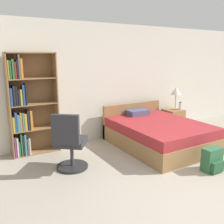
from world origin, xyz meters
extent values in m
plane|color=#A39989|center=(0.00, 0.00, 0.00)|extent=(14.00, 14.00, 0.00)
cube|color=silver|center=(0.00, 3.23, 1.30)|extent=(9.00, 0.06, 2.60)
cube|color=olive|center=(-2.10, 3.01, 0.98)|extent=(0.02, 0.30, 1.96)
cube|color=olive|center=(-1.21, 3.01, 0.98)|extent=(0.02, 0.30, 1.96)
cube|color=brown|center=(-1.66, 3.15, 0.98)|extent=(0.91, 0.01, 1.96)
cube|color=olive|center=(-1.66, 3.01, 0.01)|extent=(0.87, 0.29, 0.02)
cube|color=#7A387F|center=(-2.07, 2.98, 0.21)|extent=(0.03, 0.23, 0.38)
cube|color=beige|center=(-2.02, 2.96, 0.20)|extent=(0.03, 0.18, 0.37)
cube|color=#2D6638|center=(-1.99, 2.98, 0.16)|extent=(0.03, 0.22, 0.29)
cube|color=#2D6638|center=(-1.95, 2.97, 0.24)|extent=(0.03, 0.20, 0.43)
cube|color=black|center=(-1.92, 2.97, 0.22)|extent=(0.03, 0.20, 0.40)
cube|color=teal|center=(-1.88, 2.98, 0.23)|extent=(0.04, 0.21, 0.41)
cube|color=#665B51|center=(-1.83, 2.98, 0.17)|extent=(0.03, 0.21, 0.30)
cube|color=beige|center=(-1.80, 2.96, 0.18)|extent=(0.03, 0.18, 0.32)
cube|color=olive|center=(-1.66, 3.01, 0.50)|extent=(0.87, 0.29, 0.02)
cube|color=gold|center=(-2.06, 2.96, 0.65)|extent=(0.04, 0.18, 0.29)
cube|color=navy|center=(-2.02, 2.98, 0.69)|extent=(0.04, 0.23, 0.37)
cube|color=teal|center=(-1.97, 2.96, 0.67)|extent=(0.04, 0.18, 0.32)
cube|color=orange|center=(-1.93, 2.96, 0.68)|extent=(0.03, 0.18, 0.35)
cube|color=teal|center=(-1.89, 2.95, 0.68)|extent=(0.03, 0.17, 0.34)
cube|color=gold|center=(-1.85, 2.97, 0.67)|extent=(0.04, 0.21, 0.33)
cube|color=black|center=(-1.79, 2.99, 0.70)|extent=(0.04, 0.24, 0.37)
cube|color=orange|center=(-1.74, 2.96, 0.69)|extent=(0.04, 0.18, 0.37)
cube|color=olive|center=(-1.66, 3.01, 0.99)|extent=(0.87, 0.29, 0.02)
cube|color=navy|center=(-2.06, 2.96, 1.16)|extent=(0.04, 0.19, 0.33)
cube|color=black|center=(-2.01, 2.98, 1.18)|extent=(0.04, 0.22, 0.37)
cube|color=black|center=(-1.97, 2.95, 1.18)|extent=(0.03, 0.17, 0.36)
cube|color=black|center=(-1.93, 2.99, 1.15)|extent=(0.03, 0.24, 0.29)
cube|color=gold|center=(-1.89, 2.98, 1.15)|extent=(0.03, 0.23, 0.30)
cube|color=navy|center=(-1.84, 2.98, 1.19)|extent=(0.04, 0.22, 0.38)
cube|color=black|center=(-1.80, 2.96, 1.20)|extent=(0.02, 0.18, 0.40)
cube|color=olive|center=(-1.66, 3.01, 1.48)|extent=(0.87, 0.29, 0.02)
cube|color=gold|center=(-2.07, 2.97, 1.66)|extent=(0.02, 0.20, 0.33)
cube|color=#2D6638|center=(-2.03, 2.98, 1.65)|extent=(0.02, 0.22, 0.33)
cube|color=#2D6638|center=(-1.99, 2.98, 1.67)|extent=(0.04, 0.23, 0.35)
cube|color=maroon|center=(-1.95, 2.96, 1.64)|extent=(0.03, 0.18, 0.30)
cube|color=black|center=(-1.92, 2.96, 1.66)|extent=(0.03, 0.18, 0.34)
cube|color=#665B51|center=(-1.88, 2.97, 1.71)|extent=(0.03, 0.20, 0.43)
cube|color=orange|center=(-1.84, 2.95, 1.67)|extent=(0.04, 0.17, 0.36)
cube|color=olive|center=(-1.66, 3.01, 1.95)|extent=(0.91, 0.30, 0.02)
cube|color=olive|center=(0.68, 2.03, 0.17)|extent=(1.59, 2.05, 0.34)
cube|color=maroon|center=(0.68, 2.03, 0.44)|extent=(1.56, 2.01, 0.20)
cube|color=olive|center=(0.68, 3.01, 0.39)|extent=(1.59, 0.08, 0.79)
cube|color=#4C5175|center=(0.68, 2.80, 0.60)|extent=(0.50, 0.30, 0.12)
cylinder|color=#232326|center=(-1.30, 1.99, 0.02)|extent=(0.54, 0.54, 0.04)
cylinder|color=#333338|center=(-1.30, 1.99, 0.23)|extent=(0.06, 0.06, 0.39)
cube|color=#2D2D33|center=(-1.30, 1.99, 0.48)|extent=(0.67, 0.67, 0.10)
cube|color=#2D2D33|center=(-1.47, 1.77, 0.77)|extent=(0.39, 0.34, 0.49)
cube|color=olive|center=(1.86, 2.85, 0.26)|extent=(0.45, 0.46, 0.53)
sphere|color=tan|center=(1.86, 2.61, 0.37)|extent=(0.02, 0.02, 0.02)
cylinder|color=tan|center=(1.92, 2.85, 0.54)|extent=(0.15, 0.15, 0.02)
cylinder|color=tan|center=(1.92, 2.85, 0.73)|extent=(0.02, 0.02, 0.37)
cone|color=silver|center=(1.92, 2.85, 1.01)|extent=(0.28, 0.28, 0.19)
cylinder|color=silver|center=(1.98, 2.74, 0.62)|extent=(0.08, 0.08, 0.19)
cylinder|color=#2D2D33|center=(1.98, 2.74, 0.72)|extent=(0.05, 0.05, 0.02)
cube|color=#2D603D|center=(0.68, 0.70, 0.20)|extent=(0.34, 0.18, 0.40)
cube|color=#275234|center=(0.68, 0.58, 0.11)|extent=(0.26, 0.06, 0.18)
camera|label=1|loc=(-2.73, -1.81, 1.90)|focal=40.00mm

